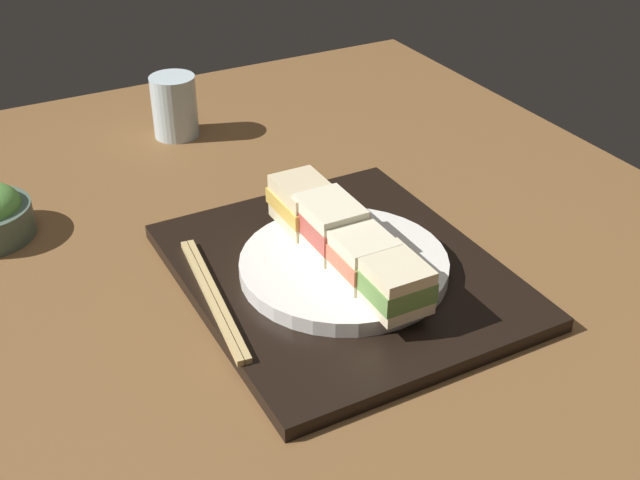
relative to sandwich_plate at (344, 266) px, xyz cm
name	(u,v)px	position (x,y,z in cm)	size (l,w,h in cm)	color
ground_plane	(353,292)	(-0.07, 1.34, -4.07)	(140.00, 100.00, 3.00)	brown
serving_tray	(341,274)	(-0.90, 0.15, -1.73)	(39.04, 33.35, 1.68)	black
sandwich_plate	(344,266)	(0.00, 0.00, 0.00)	(23.38, 23.38, 1.78)	white
sandwich_nearmost	(303,203)	(-9.14, -0.38, 3.59)	(8.10, 6.11, 5.40)	beige
sandwich_inner_near	(330,225)	(-3.05, -0.13, 3.76)	(7.93, 5.79, 5.74)	#EFE5C1
sandwich_inner_far	(360,254)	(3.05, 0.13, 3.37)	(8.15, 6.08, 4.96)	#EFE5C1
sandwich_farmost	(393,282)	(9.14, 0.38, 3.35)	(7.63, 6.01, 4.91)	beige
chopsticks_pair	(213,297)	(-2.19, -14.85, -0.54)	(22.97, 4.09, 0.70)	tan
drinking_glass	(175,106)	(-47.12, -2.90, 2.17)	(6.89, 6.89, 9.49)	silver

